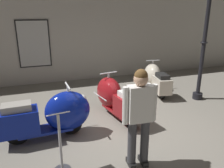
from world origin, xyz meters
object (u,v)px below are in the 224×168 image
object	(u,v)px
scooter_0	(54,115)
info_stanchion	(61,147)
scooter_2	(155,78)
lamppost	(204,46)
scooter_1	(115,97)
visitor_1	(139,113)

from	to	relation	value
scooter_0	info_stanchion	distance (m)	1.11
scooter_2	info_stanchion	xyz separation A→B (m)	(-3.32, -2.85, 0.00)
scooter_0	lamppost	xyz separation A→B (m)	(4.21, 0.77, 1.06)
scooter_2	info_stanchion	bearing A→B (deg)	140.75
scooter_1	scooter_2	xyz separation A→B (m)	(1.81, 1.19, -0.03)
lamppost	visitor_1	distance (m)	3.73
scooter_1	info_stanchion	xyz separation A→B (m)	(-1.51, -1.66, -0.02)
scooter_1	scooter_2	world-z (taller)	scooter_1
scooter_1	lamppost	world-z (taller)	lamppost
scooter_0	visitor_1	xyz separation A→B (m)	(1.22, -1.38, 0.47)
scooter_0	visitor_1	bearing A→B (deg)	-50.44
lamppost	info_stanchion	bearing A→B (deg)	-156.00
scooter_0	scooter_2	xyz separation A→B (m)	(3.32, 1.75, -0.05)
scooter_0	visitor_1	distance (m)	1.90
lamppost	info_stanchion	xyz separation A→B (m)	(-4.21, -1.88, -1.11)
scooter_1	info_stanchion	bearing A→B (deg)	127.61
scooter_1	info_stanchion	world-z (taller)	info_stanchion
scooter_2	lamppost	world-z (taller)	lamppost
scooter_0	scooter_1	world-z (taller)	scooter_0
scooter_2	visitor_1	xyz separation A→B (m)	(-2.10, -3.12, 0.52)
scooter_2	info_stanchion	distance (m)	4.38
info_stanchion	scooter_0	bearing A→B (deg)	89.92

